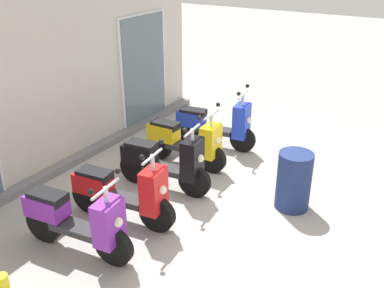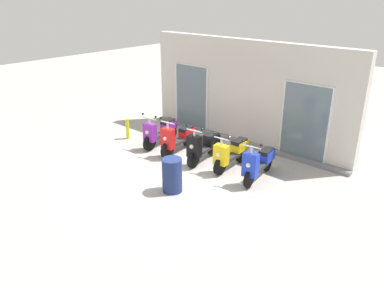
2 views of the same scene
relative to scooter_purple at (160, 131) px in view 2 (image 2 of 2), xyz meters
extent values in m
plane|color=#A8A39E|center=(1.80, -1.03, -0.48)|extent=(40.00, 40.00, 0.00)
cube|color=beige|center=(1.80, 2.09, 1.17)|extent=(7.32, 0.30, 3.30)
cube|color=slate|center=(1.80, 1.84, -0.42)|extent=(7.32, 0.20, 0.12)
cube|color=silver|center=(-0.35, 1.92, 0.67)|extent=(1.47, 0.04, 2.30)
cube|color=slate|center=(-0.35, 1.90, 0.67)|extent=(1.35, 0.02, 2.22)
cube|color=silver|center=(3.95, 1.92, 0.67)|extent=(1.47, 0.04, 2.30)
cube|color=slate|center=(3.95, 1.90, 0.67)|extent=(1.35, 0.02, 2.22)
cylinder|color=black|center=(0.06, -0.52, -0.22)|extent=(0.16, 0.51, 0.51)
cylinder|color=black|center=(-0.06, 0.55, -0.22)|extent=(0.16, 0.51, 0.51)
cube|color=#2D2D30|center=(0.00, 0.01, -0.12)|extent=(0.33, 0.69, 0.09)
cube|color=purple|center=(0.05, -0.48, 0.11)|extent=(0.40, 0.28, 0.56)
sphere|color=#F2EFCC|center=(0.07, -0.61, 0.15)|extent=(0.12, 0.12, 0.12)
cube|color=purple|center=(-0.05, 0.45, 0.09)|extent=(0.35, 0.55, 0.28)
cube|color=black|center=(-0.04, 0.41, 0.23)|extent=(0.31, 0.51, 0.11)
cylinder|color=silver|center=(0.05, -0.48, 0.48)|extent=(0.06, 0.06, 0.21)
cylinder|color=silver|center=(0.05, -0.48, 0.56)|extent=(0.51, 0.09, 0.04)
sphere|color=black|center=(0.31, -0.45, 0.66)|extent=(0.07, 0.07, 0.07)
sphere|color=black|center=(-0.20, -0.51, 0.66)|extent=(0.07, 0.07, 0.07)
cylinder|color=black|center=(0.88, -0.57, -0.23)|extent=(0.18, 0.51, 0.50)
cylinder|color=black|center=(0.75, 0.54, -0.23)|extent=(0.18, 0.51, 0.50)
cube|color=#2D2D30|center=(0.82, -0.02, -0.13)|extent=(0.34, 0.72, 0.09)
cube|color=red|center=(0.88, -0.53, 0.14)|extent=(0.41, 0.28, 0.60)
sphere|color=#F2EFCC|center=(0.89, -0.66, 0.18)|extent=(0.12, 0.12, 0.12)
cube|color=red|center=(0.77, 0.44, 0.02)|extent=(0.36, 0.55, 0.28)
cube|color=black|center=(0.77, 0.40, 0.16)|extent=(0.31, 0.51, 0.11)
cylinder|color=silver|center=(0.88, -0.53, 0.54)|extent=(0.06, 0.06, 0.23)
cylinder|color=silver|center=(0.88, -0.53, 0.63)|extent=(0.49, 0.09, 0.04)
sphere|color=black|center=(1.12, -0.50, 0.73)|extent=(0.07, 0.07, 0.07)
sphere|color=black|center=(0.64, -0.56, 0.73)|extent=(0.07, 0.07, 0.07)
cylinder|color=black|center=(1.89, -0.54, -0.22)|extent=(0.16, 0.52, 0.51)
cylinder|color=black|center=(1.77, 0.50, -0.22)|extent=(0.16, 0.52, 0.51)
cube|color=#2D2D30|center=(1.83, -0.02, -0.12)|extent=(0.33, 0.68, 0.09)
cube|color=black|center=(1.89, -0.51, 0.15)|extent=(0.41, 0.28, 0.62)
sphere|color=#F2EFCC|center=(1.90, -0.63, 0.19)|extent=(0.12, 0.12, 0.12)
cube|color=black|center=(1.78, 0.40, 0.06)|extent=(0.36, 0.55, 0.28)
cube|color=black|center=(1.79, 0.37, 0.20)|extent=(0.31, 0.51, 0.11)
cylinder|color=silver|center=(1.89, -0.51, 0.54)|extent=(0.06, 0.06, 0.19)
cylinder|color=silver|center=(1.89, -0.51, 0.62)|extent=(0.51, 0.09, 0.04)
sphere|color=black|center=(2.14, -0.48, 0.72)|extent=(0.07, 0.07, 0.07)
sphere|color=black|center=(1.63, -0.53, 0.72)|extent=(0.07, 0.07, 0.07)
cylinder|color=black|center=(2.72, -0.40, -0.24)|extent=(0.13, 0.48, 0.47)
cylinder|color=black|center=(2.69, 0.67, -0.24)|extent=(0.13, 0.48, 0.47)
cube|color=#2D2D30|center=(2.70, 0.13, -0.14)|extent=(0.28, 0.67, 0.09)
cube|color=yellow|center=(2.72, -0.36, 0.09)|extent=(0.39, 0.25, 0.54)
sphere|color=#F2EFCC|center=(2.72, -0.49, 0.13)|extent=(0.12, 0.12, 0.12)
cube|color=yellow|center=(2.69, 0.57, 0.06)|extent=(0.32, 0.53, 0.28)
cube|color=black|center=(2.69, 0.53, 0.20)|extent=(0.27, 0.49, 0.11)
cylinder|color=silver|center=(2.72, -0.36, 0.46)|extent=(0.06, 0.06, 0.23)
cylinder|color=silver|center=(2.72, -0.36, 0.55)|extent=(0.48, 0.05, 0.04)
sphere|color=black|center=(2.96, -0.35, 0.65)|extent=(0.07, 0.07, 0.07)
sphere|color=black|center=(2.48, -0.37, 0.65)|extent=(0.07, 0.07, 0.07)
cylinder|color=black|center=(3.71, -0.49, -0.24)|extent=(0.15, 0.49, 0.48)
cylinder|color=black|center=(3.57, 0.64, -0.24)|extent=(0.15, 0.49, 0.48)
cube|color=#2D2D30|center=(3.64, 0.08, -0.14)|extent=(0.35, 0.74, 0.09)
cube|color=#1E38C6|center=(3.71, -0.45, 0.13)|extent=(0.41, 0.29, 0.61)
sphere|color=#F2EFCC|center=(3.72, -0.58, 0.17)|extent=(0.12, 0.12, 0.12)
cube|color=#1E38C6|center=(3.58, 0.54, 0.02)|extent=(0.36, 0.55, 0.28)
cube|color=black|center=(3.59, 0.50, 0.16)|extent=(0.32, 0.51, 0.11)
cylinder|color=silver|center=(3.71, -0.45, 0.53)|extent=(0.06, 0.06, 0.22)
cylinder|color=silver|center=(3.71, -0.45, 0.62)|extent=(0.49, 0.10, 0.04)
sphere|color=black|center=(3.95, -0.42, 0.72)|extent=(0.07, 0.07, 0.07)
sphere|color=black|center=(3.46, -0.48, 0.72)|extent=(0.07, 0.07, 0.07)
cylinder|color=yellow|center=(-1.25, -0.30, -0.13)|extent=(0.12, 0.12, 0.70)
cylinder|color=navy|center=(2.38, -1.92, -0.04)|extent=(0.50, 0.50, 0.87)
camera|label=1|loc=(-3.04, -3.50, 3.07)|focal=40.69mm
camera|label=2|loc=(8.26, -7.90, 4.19)|focal=35.49mm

